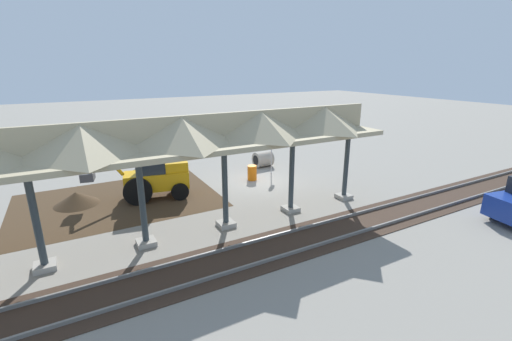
{
  "coord_description": "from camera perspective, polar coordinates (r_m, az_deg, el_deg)",
  "views": [
    {
      "loc": [
        9.75,
        17.01,
        6.65
      ],
      "look_at": [
        1.74,
        2.55,
        1.6
      ],
      "focal_mm": 24.0,
      "sensor_mm": 36.0,
      "label": 1
    }
  ],
  "objects": [
    {
      "name": "traffic_barrel",
      "position": [
        20.76,
        -0.65,
        -0.39
      ],
      "size": [
        0.56,
        0.56,
        0.9
      ],
      "primitive_type": "cylinder",
      "color": "orange",
      "rests_on": "ground"
    },
    {
      "name": "ground_plane",
      "position": [
        20.7,
        0.78,
        -1.75
      ],
      "size": [
        120.0,
        120.0,
        0.0
      ],
      "primitive_type": "plane",
      "color": "gray"
    },
    {
      "name": "dirt_work_zone",
      "position": [
        19.08,
        -21.9,
        -4.69
      ],
      "size": [
        9.81,
        7.0,
        0.01
      ],
      "primitive_type": "cube",
      "color": "#42301E",
      "rests_on": "ground"
    },
    {
      "name": "rail_tracks",
      "position": [
        15.33,
        14.45,
        -9.19
      ],
      "size": [
        60.0,
        2.58,
        0.15
      ],
      "color": "slate",
      "rests_on": "ground"
    },
    {
      "name": "stop_sign",
      "position": [
        21.55,
        2.6,
        4.15
      ],
      "size": [
        0.65,
        0.45,
        2.58
      ],
      "color": "gray",
      "rests_on": "ground"
    },
    {
      "name": "concrete_pipe",
      "position": [
        23.55,
        1.18,
        1.91
      ],
      "size": [
        1.24,
        1.1,
        1.05
      ],
      "color": "#9E9384",
      "rests_on": "ground"
    },
    {
      "name": "platform_canopy",
      "position": [
        12.86,
        -19.44,
        4.88
      ],
      "size": [
        21.51,
        3.2,
        4.9
      ],
      "color": "#9E998E",
      "rests_on": "ground"
    },
    {
      "name": "dirt_mound",
      "position": [
        19.49,
        -27.67,
        -5.0
      ],
      "size": [
        4.3,
        4.3,
        1.28
      ],
      "primitive_type": "cone",
      "color": "#42301E",
      "rests_on": "ground"
    },
    {
      "name": "backhoe",
      "position": [
        18.46,
        -16.71,
        -0.71
      ],
      "size": [
        5.24,
        2.26,
        2.82
      ],
      "color": "orange",
      "rests_on": "ground"
    }
  ]
}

